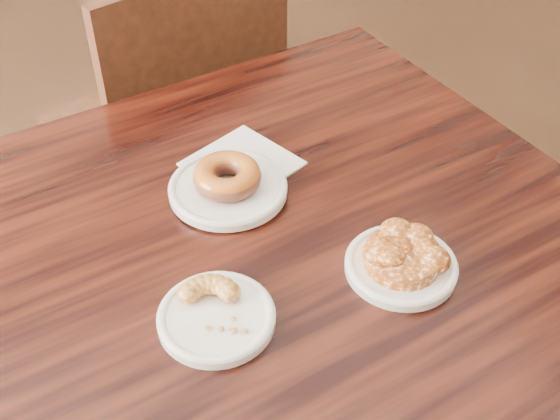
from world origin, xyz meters
name	(u,v)px	position (x,y,z in m)	size (l,w,h in m)	color
floor	(309,394)	(0.00, 0.00, 0.00)	(5.00, 5.00, 0.00)	black
cafe_table	(283,409)	(-0.16, -0.23, 0.38)	(0.95, 0.95, 0.75)	black
chair_far	(161,129)	(-0.16, 0.54, 0.45)	(0.47, 0.47, 0.90)	black
napkin	(242,164)	(-0.15, -0.02, 0.75)	(0.14, 0.14, 0.00)	white
plate_donut	(228,189)	(-0.19, -0.08, 0.76)	(0.18, 0.18, 0.01)	white
plate_cruller	(216,318)	(-0.28, -0.31, 0.76)	(0.15, 0.15, 0.01)	white
plate_fritter	(401,266)	(-0.03, -0.31, 0.76)	(0.15, 0.15, 0.01)	white
glazed_donut	(227,176)	(-0.19, -0.08, 0.78)	(0.10, 0.10, 0.04)	#9B4D16
apple_fritter	(403,254)	(-0.03, -0.31, 0.78)	(0.14, 0.14, 0.03)	#4A2207
cruller_fragment	(216,308)	(-0.28, -0.31, 0.77)	(0.10, 0.10, 0.03)	brown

